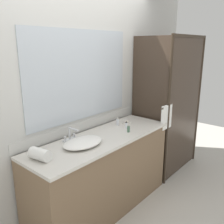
{
  "coord_description": "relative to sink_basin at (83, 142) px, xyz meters",
  "views": [
    {
      "loc": [
        -1.83,
        -1.69,
        1.86
      ],
      "look_at": [
        0.15,
        0.0,
        1.15
      ],
      "focal_mm": 39.22,
      "sensor_mm": 36.0,
      "label": 1
    }
  ],
  "objects": [
    {
      "name": "amenity_bottle_shampoo",
      "position": [
        0.6,
        -0.11,
        0.01
      ],
      "size": [
        0.03,
        0.03,
        0.09
      ],
      "color": "#4C7056",
      "rests_on": "vanity_cabinet"
    },
    {
      "name": "wall_back_with_mirror",
      "position": [
        0.3,
        0.35,
        0.38
      ],
      "size": [
        4.4,
        0.06,
        2.6
      ],
      "color": "silver",
      "rests_on": "ground_plane"
    },
    {
      "name": "soap_dish",
      "position": [
        0.83,
        0.09,
        -0.02
      ],
      "size": [
        0.1,
        0.07,
        0.04
      ],
      "color": "silver",
      "rests_on": "vanity_cabinet"
    },
    {
      "name": "amenity_bottle_body_wash",
      "position": [
        0.72,
        0.14,
        0.01
      ],
      "size": [
        0.03,
        0.03,
        0.09
      ],
      "color": "silver",
      "rests_on": "vanity_cabinet"
    },
    {
      "name": "ground_plane",
      "position": [
        0.3,
        0.0,
        -0.93
      ],
      "size": [
        8.0,
        8.0,
        0.0
      ],
      "primitive_type": "plane",
      "color": "#B7B2A8"
    },
    {
      "name": "vanity_cabinet",
      "position": [
        0.3,
        0.01,
        -0.48
      ],
      "size": [
        1.8,
        0.58,
        0.9
      ],
      "color": "brown",
      "rests_on": "ground_plane"
    },
    {
      "name": "shower_enclosure",
      "position": [
        1.57,
        -0.18,
        0.1
      ],
      "size": [
        1.2,
        0.59,
        2.0
      ],
      "color": "#2D2319",
      "rests_on": "ground_plane"
    },
    {
      "name": "rolled_towel_near_edge",
      "position": [
        -0.46,
        0.05,
        0.02
      ],
      "size": [
        0.14,
        0.21,
        0.1
      ],
      "primitive_type": "cylinder",
      "rotation": [
        1.57,
        0.0,
        0.18
      ],
      "color": "white",
      "rests_on": "vanity_cabinet"
    },
    {
      "name": "sink_basin",
      "position": [
        0.0,
        0.0,
        0.0
      ],
      "size": [
        0.44,
        0.31,
        0.06
      ],
      "primitive_type": "ellipsoid",
      "color": "white",
      "rests_on": "vanity_cabinet"
    },
    {
      "name": "faucet",
      "position": [
        0.0,
        0.19,
        0.02
      ],
      "size": [
        0.17,
        0.16,
        0.15
      ],
      "color": "silver",
      "rests_on": "vanity_cabinet"
    },
    {
      "name": "amenity_bottle_conditioner",
      "position": [
        0.7,
        -0.0,
        0.01
      ],
      "size": [
        0.03,
        0.03,
        0.08
      ],
      "color": "silver",
      "rests_on": "vanity_cabinet"
    }
  ]
}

